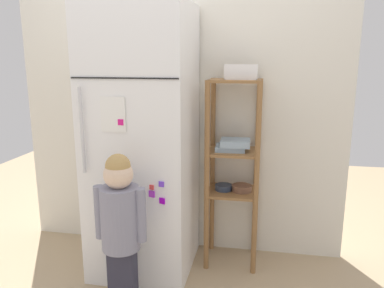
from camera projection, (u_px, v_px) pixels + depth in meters
The scene contains 6 objects.
ground_plane at pixel (169, 267), 2.69m from camera, with size 6.00×6.00×0.00m, color tan.
kitchen_wall_back at pixel (179, 100), 2.79m from camera, with size 2.46×0.03×2.30m, color silver.
refrigerator at pixel (143, 142), 2.54m from camera, with size 0.66×0.68×1.80m.
child_standing at pixel (120, 218), 2.13m from camera, with size 0.30×0.23×0.94m.
pantry_shelf_unit at pixel (233, 160), 2.62m from camera, with size 0.37×0.32×1.32m.
fruit_bin at pixel (243, 73), 2.50m from camera, with size 0.21×0.17×0.10m.
Camera 1 is at (0.61, -2.36, 1.45)m, focal length 35.20 mm.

